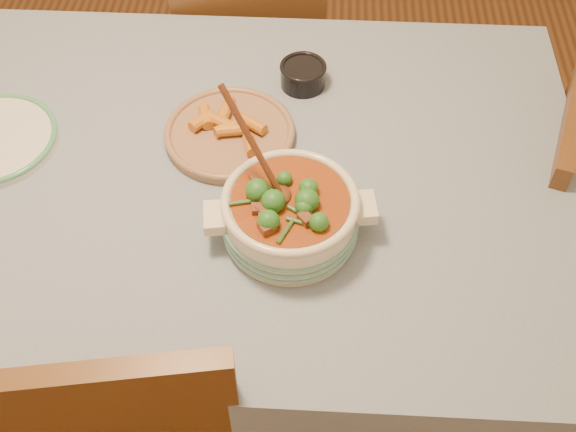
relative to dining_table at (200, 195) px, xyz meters
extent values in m
plane|color=#412312|center=(0.00, 0.00, -0.66)|extent=(4.50, 4.50, 0.00)
cube|color=brown|center=(0.00, 0.00, 0.06)|extent=(1.60, 1.00, 0.05)
cube|color=gray|center=(0.00, 0.00, 0.09)|extent=(1.68, 1.08, 0.01)
cylinder|color=brown|center=(0.73, 0.43, -0.31)|extent=(0.07, 0.07, 0.70)
cylinder|color=beige|center=(0.21, -0.17, 0.14)|extent=(0.29, 0.29, 0.10)
torus|color=beige|center=(0.21, -0.17, 0.19)|extent=(0.27, 0.27, 0.02)
cube|color=beige|center=(0.36, -0.15, 0.16)|extent=(0.05, 0.07, 0.03)
cube|color=beige|center=(0.07, -0.19, 0.16)|extent=(0.05, 0.07, 0.03)
cylinder|color=#984616|center=(0.21, -0.17, 0.19)|extent=(0.23, 0.23, 0.02)
cylinder|color=black|center=(0.22, 0.28, 0.12)|extent=(0.12, 0.12, 0.05)
torus|color=black|center=(0.22, 0.28, 0.14)|extent=(0.11, 0.11, 0.01)
cylinder|color=black|center=(0.22, 0.28, 0.13)|extent=(0.09, 0.09, 0.01)
cylinder|color=#9C7456|center=(0.06, 0.09, 0.10)|extent=(0.35, 0.35, 0.02)
torus|color=#9C7456|center=(0.06, 0.09, 0.11)|extent=(0.29, 0.29, 0.02)
cube|color=brown|center=(0.01, 0.81, -0.21)|extent=(0.51, 0.51, 0.04)
cube|color=brown|center=(0.06, 0.62, 0.02)|extent=(0.42, 0.14, 0.46)
cylinder|color=brown|center=(0.15, 1.03, -0.44)|extent=(0.04, 0.04, 0.46)
cylinder|color=brown|center=(-0.21, 0.94, -0.44)|extent=(0.04, 0.04, 0.46)
cylinder|color=brown|center=(0.23, 0.68, -0.44)|extent=(0.04, 0.04, 0.46)
cylinder|color=brown|center=(-0.12, 0.59, -0.44)|extent=(0.04, 0.04, 0.46)
cube|color=brown|center=(-0.06, -0.55, 0.00)|extent=(0.42, 0.11, 0.45)
cube|color=brown|center=(0.82, 0.16, -0.05)|extent=(0.15, 0.37, 0.41)
cylinder|color=brown|center=(0.78, 0.00, -0.46)|extent=(0.04, 0.04, 0.41)
cylinder|color=brown|center=(0.88, 0.31, -0.46)|extent=(0.04, 0.04, 0.41)
camera|label=1|loc=(0.25, -1.04, 1.23)|focal=45.00mm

